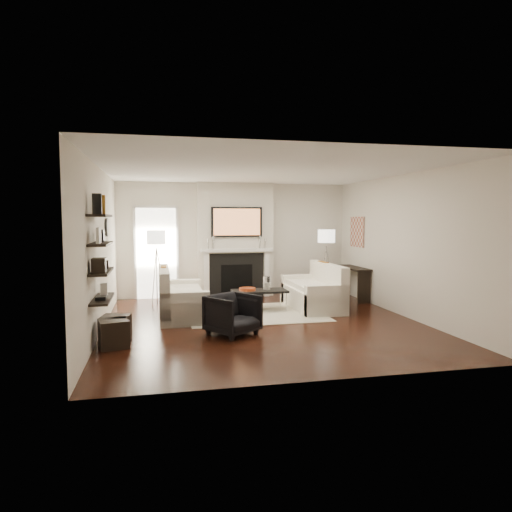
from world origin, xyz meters
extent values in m
plane|color=black|center=(0.00, 0.00, 0.00)|extent=(6.00, 6.00, 0.00)
plane|color=white|center=(0.00, 0.00, 2.70)|extent=(6.00, 6.00, 0.00)
plane|color=silver|center=(0.00, 3.00, 1.35)|extent=(5.50, 0.00, 5.50)
plane|color=silver|center=(0.00, -3.00, 1.35)|extent=(5.50, 0.00, 5.50)
plane|color=silver|center=(-2.75, 0.00, 1.35)|extent=(0.00, 6.00, 6.00)
plane|color=silver|center=(2.75, 0.00, 1.35)|extent=(0.00, 6.00, 6.00)
cube|color=silver|center=(0.00, 2.88, 1.35)|extent=(1.80, 0.25, 2.70)
cube|color=black|center=(0.00, 2.74, 0.52)|extent=(1.30, 0.02, 1.04)
cube|color=black|center=(0.00, 2.73, 0.45)|extent=(0.75, 0.02, 0.65)
cube|color=white|center=(-0.72, 2.71, 0.55)|extent=(0.12, 0.08, 1.10)
cube|color=white|center=(0.72, 2.71, 0.55)|extent=(0.12, 0.08, 1.10)
cube|color=white|center=(0.00, 2.69, 1.12)|extent=(1.70, 0.18, 0.07)
cube|color=black|center=(0.00, 2.71, 1.78)|extent=(1.20, 0.06, 0.70)
cube|color=#BF723F|center=(0.00, 2.68, 1.78)|extent=(1.10, 0.00, 0.62)
cylinder|color=silver|center=(-0.55, 2.70, 1.30)|extent=(0.04, 0.04, 0.30)
cylinder|color=silver|center=(-0.68, 2.70, 1.27)|extent=(0.04, 0.04, 0.24)
cylinder|color=silver|center=(0.55, 2.70, 1.30)|extent=(0.04, 0.04, 0.30)
cylinder|color=silver|center=(0.68, 2.70, 1.27)|extent=(0.04, 0.04, 0.24)
cube|color=white|center=(-1.85, 2.98, 1.05)|extent=(0.90, 0.02, 2.10)
cube|color=white|center=(-2.33, 2.96, 1.05)|extent=(0.06, 0.06, 2.16)
cube|color=white|center=(-1.37, 2.96, 1.05)|extent=(0.06, 0.06, 2.16)
cube|color=white|center=(-1.85, 2.96, 2.13)|extent=(1.02, 0.06, 0.06)
cube|color=#BEB59C|center=(0.01, 0.77, 0.01)|extent=(2.60, 2.00, 0.01)
cube|color=white|center=(-1.38, 0.82, 0.21)|extent=(0.85, 1.80, 0.42)
cube|color=white|center=(-1.72, 0.82, 0.53)|extent=(0.18, 1.80, 0.80)
cube|color=white|center=(-1.38, 0.01, 0.30)|extent=(0.85, 0.18, 0.60)
cube|color=white|center=(-1.38, 1.63, 0.30)|extent=(0.85, 0.18, 0.60)
cube|color=white|center=(-1.33, 0.82, 0.47)|extent=(0.63, 1.44, 0.10)
cube|color=#905711|center=(-1.72, 1.12, 0.73)|extent=(0.10, 0.42, 0.42)
cube|color=black|center=(-1.72, 0.52, 0.72)|extent=(0.10, 0.40, 0.40)
cube|color=white|center=(1.31, 1.07, 0.21)|extent=(0.85, 1.80, 0.42)
cube|color=white|center=(1.64, 1.07, 0.53)|extent=(0.18, 1.80, 0.80)
cube|color=white|center=(1.31, 0.26, 0.30)|extent=(0.85, 0.18, 0.60)
cube|color=white|center=(1.31, 1.88, 0.30)|extent=(0.85, 0.18, 0.60)
cube|color=white|center=(1.26, 1.07, 0.47)|extent=(0.63, 1.44, 0.10)
cube|color=#905711|center=(1.64, 1.37, 0.73)|extent=(0.10, 0.42, 0.42)
cube|color=black|center=(1.64, 0.77, 0.72)|extent=(0.10, 0.40, 0.40)
cube|color=black|center=(0.17, 1.07, 0.40)|extent=(1.10, 0.55, 0.04)
cylinder|color=silver|center=(-0.33, 0.85, 0.19)|extent=(0.02, 0.02, 0.38)
cylinder|color=silver|center=(0.67, 0.85, 0.19)|extent=(0.02, 0.02, 0.38)
cylinder|color=silver|center=(-0.33, 1.29, 0.19)|extent=(0.02, 0.02, 0.38)
cylinder|color=silver|center=(0.67, 1.29, 0.19)|extent=(0.02, 0.02, 0.38)
cylinder|color=white|center=(0.32, 1.07, 0.56)|extent=(0.15, 0.15, 0.27)
cylinder|color=white|center=(0.32, 1.07, 0.50)|extent=(0.09, 0.09, 0.14)
cylinder|color=#CB4C21|center=(-0.08, 1.07, 0.45)|extent=(0.34, 0.34, 0.06)
imported|color=black|center=(-0.67, -0.71, 0.36)|extent=(0.94, 0.93, 0.71)
cylinder|color=silver|center=(-1.85, 2.38, 0.60)|extent=(0.02, 0.02, 1.20)
cylinder|color=white|center=(-1.85, 2.38, 1.45)|extent=(0.40, 0.40, 0.30)
cylinder|color=silver|center=(-1.74, 2.38, 0.60)|extent=(0.25, 0.02, 1.23)
cylinder|color=silver|center=(-1.91, 2.48, 0.60)|extent=(0.14, 0.22, 1.23)
cylinder|color=silver|center=(-1.91, 2.29, 0.60)|extent=(0.14, 0.22, 1.23)
cylinder|color=silver|center=(2.05, 2.25, 0.60)|extent=(0.02, 0.02, 1.20)
cylinder|color=white|center=(2.05, 2.25, 1.45)|extent=(0.40, 0.40, 0.30)
cylinder|color=silver|center=(2.16, 2.25, 0.60)|extent=(0.25, 0.02, 1.23)
cylinder|color=silver|center=(2.00, 2.35, 0.60)|extent=(0.14, 0.22, 1.23)
cylinder|color=silver|center=(1.99, 2.16, 0.60)|extent=(0.14, 0.22, 1.23)
cube|color=black|center=(2.57, 1.85, 0.73)|extent=(0.35, 1.20, 0.04)
cube|color=black|center=(2.57, 1.30, 0.35)|extent=(0.30, 0.04, 0.71)
cube|color=black|center=(2.57, 2.40, 0.35)|extent=(0.30, 0.04, 0.71)
cube|color=#B07358|center=(2.73, 2.05, 1.55)|extent=(0.03, 0.70, 0.70)
cube|color=black|center=(-2.62, -1.00, 0.70)|extent=(0.25, 1.00, 0.03)
cube|color=black|center=(-2.62, -1.00, 1.10)|extent=(0.25, 1.00, 0.04)
cube|color=black|center=(-2.62, -1.00, 1.50)|extent=(0.25, 1.00, 0.04)
cube|color=black|center=(-2.62, -1.00, 1.90)|extent=(0.25, 1.00, 0.04)
cube|color=black|center=(-2.62, -1.29, 2.06)|extent=(0.12, 0.10, 0.28)
cube|color=#905711|center=(-2.62, -0.86, 2.06)|extent=(0.12, 0.10, 0.28)
cube|color=white|center=(-2.62, -1.21, 1.63)|extent=(0.04, 0.30, 0.22)
cube|color=black|center=(-2.62, -0.74, 1.61)|extent=(0.04, 0.22, 0.18)
cube|color=black|center=(-2.62, -1.28, 1.22)|extent=(0.18, 0.25, 0.20)
cube|color=black|center=(-2.62, -0.73, 1.18)|extent=(0.15, 0.12, 0.12)
cube|color=black|center=(-2.62, -1.15, 0.74)|extent=(0.14, 0.20, 0.05)
cube|color=white|center=(-2.62, -0.74, 0.81)|extent=(0.10, 0.10, 0.18)
cylinder|color=black|center=(-2.73, 0.90, 1.70)|extent=(0.04, 0.34, 0.34)
cylinder|color=white|center=(-2.71, 0.90, 1.70)|extent=(0.01, 0.29, 0.29)
cube|color=black|center=(-2.47, -0.76, 0.20)|extent=(0.47, 0.47, 0.40)
cube|color=black|center=(-2.47, -1.06, 0.20)|extent=(0.48, 0.48, 0.40)
camera|label=1|loc=(-1.84, -7.82, 1.86)|focal=32.00mm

